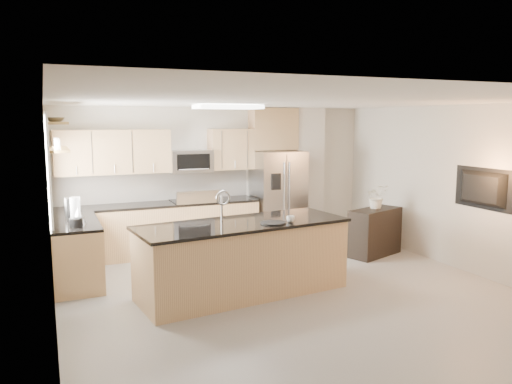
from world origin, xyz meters
name	(u,v)px	position (x,y,z in m)	size (l,w,h in m)	color
floor	(298,298)	(0.00, 0.00, 0.00)	(6.50, 6.50, 0.00)	#97958F
ceiling	(301,101)	(0.00, 0.00, 2.60)	(6.00, 6.50, 0.02)	white
wall_back	(219,177)	(0.00, 3.25, 1.30)	(6.00, 0.02, 2.60)	beige
wall_left	(50,220)	(-3.00, 0.00, 1.30)	(0.02, 6.50, 2.60)	beige
wall_right	(473,190)	(3.00, 0.00, 1.30)	(0.02, 6.50, 2.60)	beige
back_counter	(159,228)	(-1.23, 2.93, 0.47)	(3.55, 0.66, 1.44)	tan
left_counter	(76,252)	(-2.67, 1.85, 0.46)	(0.66, 1.50, 0.92)	tan
range	(194,225)	(-0.60, 2.92, 0.47)	(0.76, 0.64, 1.14)	black
upper_cabinets	(151,151)	(-1.30, 3.09, 1.83)	(3.50, 0.33, 0.75)	tan
microwave	(191,161)	(-0.60, 3.04, 1.63)	(0.76, 0.40, 0.40)	#A5A6A8
refrigerator	(278,198)	(1.06, 2.87, 0.89)	(0.92, 0.78, 1.78)	#A5A6A8
partition_column	(307,174)	(1.82, 3.10, 1.30)	(0.60, 0.30, 2.60)	beige
window	(49,171)	(-2.98, 1.85, 1.65)	(0.04, 1.15, 1.65)	white
shelf_lower	(57,149)	(-2.85, 1.95, 1.95)	(0.30, 1.20, 0.04)	olive
shelf_upper	(56,123)	(-2.85, 1.95, 2.32)	(0.30, 1.20, 0.04)	olive
ceiling_fixture	(228,107)	(-0.40, 1.60, 2.56)	(1.00, 0.50, 0.06)	white
island	(243,258)	(-0.60, 0.48, 0.50)	(2.98, 1.36, 1.42)	tan
credenza	(375,232)	(2.25, 1.41, 0.41)	(1.03, 0.43, 0.82)	black
cup	(290,219)	(-0.02, 0.22, 1.04)	(0.12, 0.12, 0.09)	white
platter	(273,223)	(-0.27, 0.24, 1.00)	(0.33, 0.33, 0.02)	black
blender	(76,214)	(-2.67, 1.41, 1.10)	(0.18, 0.18, 0.41)	black
kettle	(78,215)	(-2.62, 1.65, 1.04)	(0.21, 0.21, 0.27)	#A5A6A8
coffee_maker	(72,209)	(-2.70, 2.00, 1.07)	(0.19, 0.22, 0.31)	black
bowl	(55,119)	(-2.85, 2.06, 2.38)	(0.35, 0.35, 0.09)	#A5A6A8
flower_vase	(377,191)	(2.30, 1.45, 1.14)	(0.57, 0.49, 0.63)	silver
television	(479,189)	(2.91, -0.20, 1.35)	(1.08, 0.14, 0.62)	black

